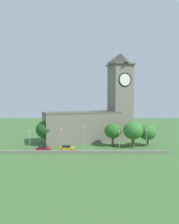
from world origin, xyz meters
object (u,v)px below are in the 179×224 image
at_px(car_yellow, 68,148).
at_px(tree_churchyard, 134,131).
at_px(church, 97,115).
at_px(tree_by_tower, 113,131).
at_px(streetlamp_west_mid, 62,135).
at_px(streetlamp_central, 85,134).
at_px(tree_riverside_west, 47,130).
at_px(streetlamp_east_mid, 120,137).
at_px(car_red, 44,149).
at_px(streetlamp_west_end, 30,137).
at_px(streetlamp_east_end, 147,136).
at_px(tree_riverside_east, 148,132).

xyz_separation_m(car_yellow, tree_churchyard, (21.96, 4.78, 4.84)).
bearing_deg(church, tree_by_tower, -63.55).
relative_size(streetlamp_west_mid, streetlamp_central, 0.90).
relative_size(tree_by_tower, tree_riverside_west, 0.92).
bearing_deg(streetlamp_east_mid, streetlamp_central, 174.16).
relative_size(car_red, tree_churchyard, 0.55).
relative_size(church, tree_riverside_west, 4.20).
distance_m(streetlamp_west_end, streetlamp_east_end, 38.01).
bearing_deg(car_red, church, 45.78).
bearing_deg(streetlamp_east_mid, car_red, -176.73).
bearing_deg(church, car_yellow, -119.93).
bearing_deg(streetlamp_west_end, streetlamp_central, 0.74).
bearing_deg(streetlamp_west_mid, tree_by_tower, 13.10).
relative_size(tree_by_tower, tree_churchyard, 0.91).
bearing_deg(streetlamp_west_end, tree_riverside_east, 7.99).
bearing_deg(streetlamp_west_end, tree_churchyard, 5.10).
xyz_separation_m(church, streetlamp_west_mid, (-11.88, -14.80, -5.50)).
relative_size(streetlamp_east_mid, tree_by_tower, 0.79).
bearing_deg(streetlamp_east_mid, streetlamp_east_end, 4.55).
bearing_deg(streetlamp_west_mid, car_yellow, -49.67).
bearing_deg(streetlamp_central, tree_churchyard, 9.68).
bearing_deg(car_red, streetlamp_west_end, 154.67).
height_order(church, tree_by_tower, church).
relative_size(streetlamp_east_mid, tree_riverside_west, 0.72).
distance_m(church, streetlamp_east_mid, 18.72).
relative_size(streetlamp_central, streetlamp_east_mid, 1.21).
xyz_separation_m(car_red, tree_riverside_west, (-0.88, 8.92, 4.74)).
height_order(streetlamp_east_end, tree_riverside_east, tree_riverside_east).
bearing_deg(tree_riverside_west, streetlamp_central, -24.98).
bearing_deg(tree_churchyard, streetlamp_west_end, -174.90).
xyz_separation_m(church, car_yellow, (-9.88, -17.16, -9.24)).
relative_size(church, streetlamp_east_end, 5.57).
xyz_separation_m(car_yellow, streetlamp_west_end, (-12.33, 1.72, 3.32)).
height_order(car_yellow, tree_churchyard, tree_churchyard).
height_order(tree_churchyard, tree_riverside_west, tree_churchyard).
bearing_deg(streetlamp_central, car_red, -168.70).
relative_size(streetlamp_east_mid, tree_riverside_east, 0.84).
height_order(car_red, streetlamp_west_mid, streetlamp_west_mid).
distance_m(church, car_yellow, 21.85).
bearing_deg(streetlamp_east_end, car_red, -176.38).
height_order(car_red, streetlamp_west_end, streetlamp_west_end).
relative_size(car_yellow, streetlamp_west_mid, 0.68).
height_order(streetlamp_central, streetlamp_east_end, streetlamp_central).
bearing_deg(tree_riverside_west, tree_riverside_east, -1.61).
bearing_deg(streetlamp_west_end, tree_riverside_west, 58.53).
height_order(car_yellow, streetlamp_east_end, streetlamp_east_end).
bearing_deg(streetlamp_west_mid, streetlamp_central, -3.20).
bearing_deg(tree_by_tower, streetlamp_central, -155.84).
relative_size(church, car_yellow, 7.87).
bearing_deg(tree_riverside_east, church, 150.78).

